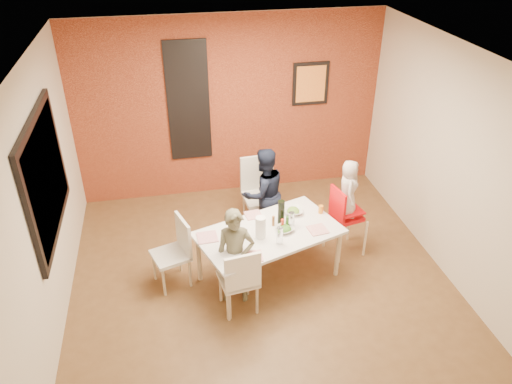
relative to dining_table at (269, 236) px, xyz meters
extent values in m
plane|color=brown|center=(-0.10, 0.00, -0.62)|extent=(4.50, 4.50, 0.00)
cube|color=silver|center=(-0.10, 0.00, 2.08)|extent=(4.50, 4.50, 0.02)
cube|color=beige|center=(-0.10, 2.25, 0.73)|extent=(4.50, 0.02, 2.70)
cube|color=beige|center=(-0.10, -2.25, 0.73)|extent=(4.50, 0.02, 2.70)
cube|color=beige|center=(-2.35, 0.00, 0.73)|extent=(0.02, 4.50, 2.70)
cube|color=beige|center=(2.15, 0.00, 0.73)|extent=(0.02, 4.50, 2.70)
cube|color=maroon|center=(-0.10, 2.23, 0.73)|extent=(4.50, 0.02, 2.70)
cube|color=black|center=(-2.32, 0.20, 0.93)|extent=(0.05, 1.70, 1.30)
cube|color=black|center=(-2.30, 0.20, 0.93)|extent=(0.02, 1.55, 1.15)
cube|color=#B4BBC4|center=(-0.70, 2.21, 0.88)|extent=(0.55, 0.03, 1.70)
cube|color=black|center=(-0.70, 2.21, 0.88)|extent=(0.60, 0.03, 1.76)
cube|color=black|center=(1.10, 2.21, 1.03)|extent=(0.54, 0.03, 0.64)
cube|color=#F69D36|center=(1.10, 2.19, 1.03)|extent=(0.44, 0.01, 0.54)
cube|color=white|center=(0.00, 0.00, 0.04)|extent=(1.83, 1.38, 0.04)
cylinder|color=beige|center=(-0.58, -0.60, -0.30)|extent=(0.05, 0.05, 0.64)
cylinder|color=beige|center=(-0.82, 0.12, -0.30)|extent=(0.05, 0.05, 0.64)
cylinder|color=beige|center=(0.82, -0.12, -0.30)|extent=(0.05, 0.05, 0.64)
cylinder|color=beige|center=(0.58, 0.60, -0.30)|extent=(0.05, 0.05, 0.64)
cube|color=white|center=(-0.44, -0.44, -0.21)|extent=(0.45, 0.45, 0.05)
cube|color=white|center=(-0.42, -0.62, 0.02)|extent=(0.40, 0.09, 0.45)
cylinder|color=tan|center=(-0.31, -0.25, -0.42)|extent=(0.03, 0.03, 0.39)
cylinder|color=tan|center=(-0.26, -0.58, -0.42)|extent=(0.03, 0.03, 0.39)
cylinder|color=tan|center=(-0.63, -0.30, -0.42)|extent=(0.03, 0.03, 0.39)
cylinder|color=tan|center=(-0.58, -0.62, -0.42)|extent=(0.03, 0.03, 0.39)
cube|color=beige|center=(0.13, 1.08, -0.14)|extent=(0.50, 0.50, 0.05)
cube|color=beige|center=(0.12, 1.29, 0.13)|extent=(0.47, 0.08, 0.53)
cylinder|color=tan|center=(-0.05, 0.87, -0.39)|extent=(0.04, 0.04, 0.46)
cylinder|color=tan|center=(-0.07, 1.26, -0.39)|extent=(0.04, 0.04, 0.46)
cylinder|color=tan|center=(0.34, 0.90, -0.39)|extent=(0.04, 0.04, 0.46)
cylinder|color=tan|center=(0.31, 1.28, -0.39)|extent=(0.04, 0.04, 0.46)
cube|color=silver|center=(-1.15, 0.12, -0.21)|extent=(0.50, 0.50, 0.05)
cube|color=silver|center=(-0.98, 0.18, 0.02)|extent=(0.16, 0.39, 0.45)
cylinder|color=#BFB08E|center=(-1.36, 0.23, -0.42)|extent=(0.03, 0.03, 0.39)
cylinder|color=#BFB08E|center=(-1.05, 0.33, -0.42)|extent=(0.03, 0.03, 0.39)
cylinder|color=#BFB08E|center=(-1.25, -0.08, -0.42)|extent=(0.03, 0.03, 0.39)
cylinder|color=#BFB08E|center=(-0.94, 0.02, -0.42)|extent=(0.03, 0.03, 0.39)
cube|color=red|center=(1.08, 0.32, -0.07)|extent=(0.40, 0.40, 0.05)
cube|color=red|center=(0.93, 0.29, 0.15)|extent=(0.10, 0.33, 0.39)
cube|color=red|center=(1.08, 0.32, 0.02)|extent=(0.40, 0.40, 0.02)
cylinder|color=beige|center=(1.30, 0.18, -0.36)|extent=(0.03, 0.03, 0.52)
cylinder|color=beige|center=(0.94, 0.10, -0.36)|extent=(0.03, 0.03, 0.52)
cylinder|color=beige|center=(1.22, 0.55, -0.36)|extent=(0.03, 0.03, 0.52)
cylinder|color=beige|center=(0.86, 0.47, -0.36)|extent=(0.03, 0.03, 0.52)
imported|color=brown|center=(-0.44, -0.28, -0.03)|extent=(0.47, 0.35, 1.18)
imported|color=black|center=(0.13, 0.92, 0.02)|extent=(0.74, 0.65, 1.28)
imported|color=beige|center=(1.06, 0.32, 0.33)|extent=(0.32, 0.42, 0.75)
cube|color=white|center=(-0.27, -0.42, 0.07)|extent=(0.22, 0.22, 0.01)
cube|color=white|center=(-0.12, 0.37, 0.07)|extent=(0.22, 0.22, 0.01)
cube|color=white|center=(0.56, -0.08, 0.07)|extent=(0.24, 0.24, 0.01)
cube|color=white|center=(-0.72, 0.02, 0.07)|extent=(0.24, 0.24, 0.01)
imported|color=silver|center=(0.18, -0.02, 0.09)|extent=(0.27, 0.27, 0.05)
imported|color=white|center=(0.37, 0.33, 0.09)|extent=(0.26, 0.26, 0.06)
cylinder|color=black|center=(0.17, 0.15, 0.21)|extent=(0.08, 0.08, 0.31)
cylinder|color=white|center=(0.06, -0.24, 0.16)|extent=(0.07, 0.07, 0.21)
cylinder|color=white|center=(0.27, 0.04, 0.16)|extent=(0.07, 0.07, 0.20)
cylinder|color=white|center=(-0.12, -0.08, 0.19)|extent=(0.12, 0.12, 0.26)
cylinder|color=red|center=(0.16, 0.01, 0.13)|extent=(0.04, 0.04, 0.14)
cylinder|color=#366C24|center=(0.23, 0.05, 0.13)|extent=(0.04, 0.04, 0.15)
cylinder|color=brown|center=(0.07, 0.11, 0.12)|extent=(0.03, 0.03, 0.13)
cylinder|color=orange|center=(0.70, 0.26, 0.11)|extent=(0.06, 0.06, 0.10)
camera|label=1|loc=(-1.08, -4.60, 3.40)|focal=35.00mm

